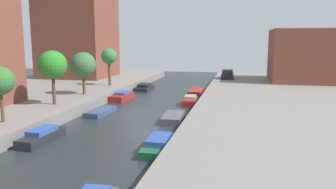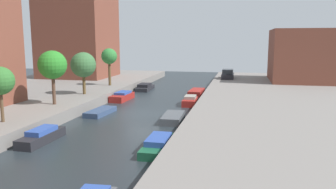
{
  "view_description": "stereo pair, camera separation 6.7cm",
  "coord_description": "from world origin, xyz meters",
  "px_view_note": "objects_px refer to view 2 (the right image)",
  "views": [
    {
      "loc": [
        8.88,
        -29.08,
        6.71
      ],
      "look_at": [
        1.23,
        6.23,
        0.84
      ],
      "focal_mm": 35.86,
      "sensor_mm": 36.0,
      "label": 1
    },
    {
      "loc": [
        8.94,
        -29.07,
        6.71
      ],
      "look_at": [
        1.23,
        6.23,
        0.84
      ],
      "focal_mm": 35.86,
      "sensor_mm": 36.0,
      "label": 2
    }
  ],
  "objects_px": {
    "street_tree_1": "(0,81)",
    "moored_boat_left_2": "(100,112)",
    "apartment_tower_far": "(77,2)",
    "low_block_right": "(308,55)",
    "moored_boat_right_4": "(196,92)",
    "moored_boat_left_4": "(145,87)",
    "moored_boat_left_1": "(42,136)",
    "moored_boat_right_3": "(190,101)",
    "moored_boat_left_3": "(122,97)",
    "parked_car": "(228,75)",
    "street_tree_2": "(52,65)",
    "moored_boat_right_2": "(173,118)",
    "street_tree_3": "(83,65)",
    "street_tree_4": "(109,57)",
    "moored_boat_right_1": "(159,144)"
  },
  "relations": [
    {
      "from": "apartment_tower_far",
      "to": "street_tree_2",
      "type": "xyz_separation_m",
      "value": [
        8.62,
        -21.91,
        -7.93
      ]
    },
    {
      "from": "moored_boat_right_3",
      "to": "moored_boat_right_2",
      "type": "bearing_deg",
      "value": -92.34
    },
    {
      "from": "low_block_right",
      "to": "moored_boat_left_3",
      "type": "height_order",
      "value": "low_block_right"
    },
    {
      "from": "low_block_right",
      "to": "parked_car",
      "type": "relative_size",
      "value": 2.51
    },
    {
      "from": "moored_boat_right_3",
      "to": "low_block_right",
      "type": "bearing_deg",
      "value": 48.25
    },
    {
      "from": "apartment_tower_far",
      "to": "low_block_right",
      "type": "relative_size",
      "value": 2.26
    },
    {
      "from": "street_tree_2",
      "to": "moored_boat_left_3",
      "type": "relative_size",
      "value": 1.17
    },
    {
      "from": "parked_car",
      "to": "moored_boat_right_3",
      "type": "bearing_deg",
      "value": -100.77
    },
    {
      "from": "moored_boat_left_1",
      "to": "moored_boat_right_2",
      "type": "relative_size",
      "value": 1.08
    },
    {
      "from": "moored_boat_right_1",
      "to": "street_tree_3",
      "type": "bearing_deg",
      "value": 130.72
    },
    {
      "from": "moored_boat_left_2",
      "to": "street_tree_3",
      "type": "bearing_deg",
      "value": 129.18
    },
    {
      "from": "street_tree_1",
      "to": "moored_boat_left_2",
      "type": "xyz_separation_m",
      "value": [
        3.89,
        7.9,
        -3.67
      ]
    },
    {
      "from": "moored_boat_right_4",
      "to": "moored_boat_right_2",
      "type": "bearing_deg",
      "value": -90.33
    },
    {
      "from": "low_block_right",
      "to": "moored_boat_right_1",
      "type": "distance_m",
      "value": 33.96
    },
    {
      "from": "street_tree_1",
      "to": "street_tree_2",
      "type": "xyz_separation_m",
      "value": [
        0.0,
        6.74,
        0.62
      ]
    },
    {
      "from": "apartment_tower_far",
      "to": "parked_car",
      "type": "bearing_deg",
      "value": 5.54
    },
    {
      "from": "moored_boat_right_2",
      "to": "moored_boat_right_4",
      "type": "bearing_deg",
      "value": 89.67
    },
    {
      "from": "moored_boat_left_2",
      "to": "moored_boat_left_4",
      "type": "relative_size",
      "value": 0.86
    },
    {
      "from": "apartment_tower_far",
      "to": "moored_boat_right_2",
      "type": "relative_size",
      "value": 6.13
    },
    {
      "from": "street_tree_2",
      "to": "street_tree_3",
      "type": "bearing_deg",
      "value": 90.0
    },
    {
      "from": "street_tree_2",
      "to": "street_tree_1",
      "type": "bearing_deg",
      "value": -90.0
    },
    {
      "from": "street_tree_2",
      "to": "moored_boat_right_2",
      "type": "relative_size",
      "value": 1.29
    },
    {
      "from": "moored_boat_left_4",
      "to": "moored_boat_right_4",
      "type": "bearing_deg",
      "value": -18.06
    },
    {
      "from": "moored_boat_left_2",
      "to": "moored_boat_right_2",
      "type": "distance_m",
      "value": 7.12
    },
    {
      "from": "low_block_right",
      "to": "moored_boat_left_1",
      "type": "xyz_separation_m",
      "value": [
        -21.84,
        -30.85,
        -4.2
      ]
    },
    {
      "from": "low_block_right",
      "to": "moored_boat_right_3",
      "type": "xyz_separation_m",
      "value": [
        -14.17,
        -15.87,
        -4.18
      ]
    },
    {
      "from": "moored_boat_left_1",
      "to": "moored_boat_left_4",
      "type": "relative_size",
      "value": 0.88
    },
    {
      "from": "street_tree_2",
      "to": "moored_boat_right_1",
      "type": "bearing_deg",
      "value": -32.86
    },
    {
      "from": "moored_boat_left_3",
      "to": "moored_boat_right_3",
      "type": "xyz_separation_m",
      "value": [
        7.91,
        -1.16,
        0.01
      ]
    },
    {
      "from": "moored_boat_right_3",
      "to": "moored_boat_right_4",
      "type": "bearing_deg",
      "value": 91.86
    },
    {
      "from": "parked_car",
      "to": "moored_boat_left_3",
      "type": "distance_m",
      "value": 19.16
    },
    {
      "from": "low_block_right",
      "to": "street_tree_3",
      "type": "distance_m",
      "value": 30.74
    },
    {
      "from": "street_tree_2",
      "to": "street_tree_4",
      "type": "relative_size",
      "value": 1.02
    },
    {
      "from": "low_block_right",
      "to": "moored_boat_left_1",
      "type": "height_order",
      "value": "low_block_right"
    },
    {
      "from": "street_tree_4",
      "to": "moored_boat_left_3",
      "type": "distance_m",
      "value": 7.03
    },
    {
      "from": "street_tree_1",
      "to": "low_block_right",
      "type": "bearing_deg",
      "value": 49.78
    },
    {
      "from": "low_block_right",
      "to": "moored_boat_right_4",
      "type": "xyz_separation_m",
      "value": [
        -14.39,
        -9.03,
        -4.29
      ]
    },
    {
      "from": "moored_boat_left_2",
      "to": "moored_boat_right_1",
      "type": "xyz_separation_m",
      "value": [
        7.61,
        -8.59,
        0.13
      ]
    },
    {
      "from": "street_tree_3",
      "to": "street_tree_4",
      "type": "relative_size",
      "value": 0.95
    },
    {
      "from": "moored_boat_left_1",
      "to": "moored_boat_right_3",
      "type": "height_order",
      "value": "moored_boat_right_3"
    },
    {
      "from": "street_tree_3",
      "to": "street_tree_2",
      "type": "bearing_deg",
      "value": -90.0
    },
    {
      "from": "street_tree_3",
      "to": "moored_boat_right_3",
      "type": "xyz_separation_m",
      "value": [
        11.21,
        1.46,
        -3.69
      ]
    },
    {
      "from": "apartment_tower_far",
      "to": "street_tree_3",
      "type": "distance_m",
      "value": 19.98
    },
    {
      "from": "moored_boat_right_4",
      "to": "moored_boat_left_2",
      "type": "bearing_deg",
      "value": -118.47
    },
    {
      "from": "moored_boat_right_2",
      "to": "apartment_tower_far",
      "type": "bearing_deg",
      "value": 131.63
    },
    {
      "from": "moored_boat_right_2",
      "to": "street_tree_2",
      "type": "bearing_deg",
      "value": 179.68
    },
    {
      "from": "moored_boat_left_3",
      "to": "moored_boat_right_4",
      "type": "height_order",
      "value": "moored_boat_left_3"
    },
    {
      "from": "street_tree_1",
      "to": "street_tree_4",
      "type": "height_order",
      "value": "street_tree_4"
    },
    {
      "from": "parked_car",
      "to": "moored_boat_right_4",
      "type": "relative_size",
      "value": 1.01
    },
    {
      "from": "moored_boat_right_4",
      "to": "moored_boat_left_4",
      "type": "bearing_deg",
      "value": 161.94
    }
  ]
}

